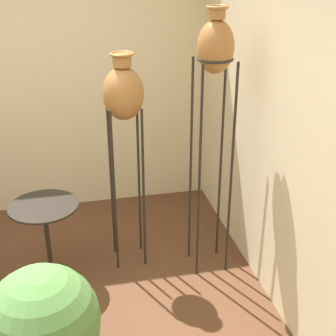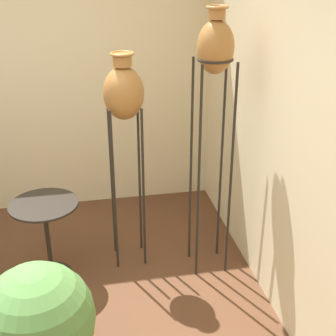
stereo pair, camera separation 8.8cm
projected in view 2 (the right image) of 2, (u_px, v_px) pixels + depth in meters
The scene contains 6 objects.
wall_back at pixel (6, 75), 4.26m from camera, with size 7.83×0.06×2.70m.
wall_right at pixel (299, 135), 2.85m from camera, with size 0.06×7.83×2.70m.
vase_stand_tall at pixel (215, 59), 3.20m from camera, with size 0.27×0.27×2.05m.
vase_stand_medium at pixel (124, 97), 3.41m from camera, with size 0.30×0.30×1.73m.
side_table at pixel (46, 224), 3.58m from camera, with size 0.52×0.52×0.65m.
potted_plant at pixel (38, 323), 2.69m from camera, with size 0.66×0.66×0.78m.
Camera 2 is at (0.65, -2.48, 2.36)m, focal length 50.00 mm.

